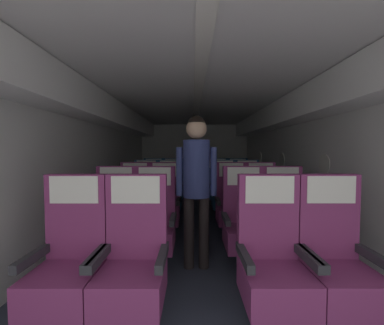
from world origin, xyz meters
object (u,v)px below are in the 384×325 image
seat_a_left_aisle (134,264)px  seat_e_right_aisle (239,187)px  seat_b_right_window (245,224)px  seat_d_right_aisle (248,194)px  seat_a_left_window (70,264)px  seat_a_right_window (273,264)px  seat_b_right_aisle (285,224)px  seat_c_right_aisle (262,205)px  seat_e_left_window (153,187)px  seat_b_left_aisle (154,225)px  seat_d_right_window (224,194)px  seat_c_left_window (134,205)px  flight_attendant (197,175)px  seat_c_right_window (232,205)px  seat_e_right_window (218,187)px  seat_a_right_aisle (337,264)px  seat_b_left_window (114,224)px  seat_d_left_aisle (169,194)px  seat_d_left_window (146,194)px  seat_c_left_aisle (164,205)px  seat_e_left_aisle (173,187)px

seat_a_left_aisle → seat_e_right_aisle: (1.44, 3.73, 0.00)m
seat_e_right_aisle → seat_b_right_window: bearing=-99.3°
seat_d_right_aisle → seat_b_right_window: bearing=-103.8°
seat_a_left_window → seat_a_right_window: (1.43, 0.00, 0.00)m
seat_b_right_aisle → seat_c_right_aisle: bearing=89.5°
seat_a_right_window → seat_b_right_window: same height
seat_c_right_aisle → seat_e_left_window: (-1.88, 1.86, 0.00)m
seat_b_left_aisle → seat_d_right_window: same height
seat_c_left_window → seat_e_right_aisle: 2.64m
flight_attendant → seat_b_left_aisle: bearing=-169.1°
seat_a_right_window → seat_d_right_window: same height
seat_c_right_aisle → seat_a_right_window: bearing=-103.6°
seat_c_right_aisle → seat_e_left_window: bearing=135.2°
seat_d_right_window → seat_c_right_window: bearing=-90.4°
seat_b_right_window → seat_c_right_window: (0.01, 0.91, 0.00)m
seat_d_right_aisle → seat_d_right_window: 0.44m
seat_b_right_window → seat_e_left_window: same height
seat_e_right_window → flight_attendant: (-0.52, -2.82, 0.54)m
seat_a_right_aisle → seat_b_left_window: size_ratio=1.00×
seat_d_left_aisle → flight_attendant: (0.46, -1.88, 0.54)m
seat_d_left_window → seat_c_right_aisle: bearing=-26.6°
seat_a_left_window → seat_c_left_aisle: 1.91m
seat_e_left_window → seat_e_right_aisle: 1.88m
seat_b_left_window → seat_d_right_window: (1.43, 1.84, 0.00)m
seat_c_right_window → seat_d_left_aisle: 1.36m
seat_a_right_window → seat_e_right_aisle: bearing=83.0°
seat_c_right_aisle → seat_e_right_window: size_ratio=1.00×
seat_a_left_aisle → seat_d_right_aisle: 3.14m
seat_a_right_aisle → seat_c_left_aisle: same height
seat_a_right_window → seat_d_left_aisle: (-0.99, 2.78, 0.00)m
seat_c_left_aisle → seat_c_right_window: 0.99m
seat_c_left_window → seat_e_right_aisle: size_ratio=1.00×
seat_b_right_window → seat_d_left_aisle: (-0.99, 1.84, 0.00)m
seat_a_left_window → seat_c_left_window: 1.87m
seat_b_left_aisle → seat_d_left_aisle: 1.85m
seat_e_left_window → flight_attendant: (0.90, -2.82, 0.54)m
seat_d_left_window → seat_b_right_window: bearing=-52.4°
seat_b_left_aisle → seat_c_left_aisle: 0.92m
seat_a_left_aisle → seat_e_left_aisle: (-0.01, 3.71, 0.00)m
seat_a_right_aisle → seat_e_right_aisle: 3.73m
seat_c_left_window → seat_a_left_window: bearing=-90.5°
seat_a_left_window → seat_b_left_window: 0.95m
seat_b_left_window → seat_c_right_aisle: same height
seat_b_right_window → seat_c_left_window: bearing=146.8°
seat_a_left_aisle → seat_d_right_window: same height
seat_c_left_window → seat_c_right_window: same height
seat_d_right_window → flight_attendant: size_ratio=0.67×
flight_attendant → seat_d_right_aisle: bearing=77.4°
seat_a_right_aisle → seat_b_right_window: 1.04m
seat_c_right_window → seat_c_right_aisle: bearing=0.0°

